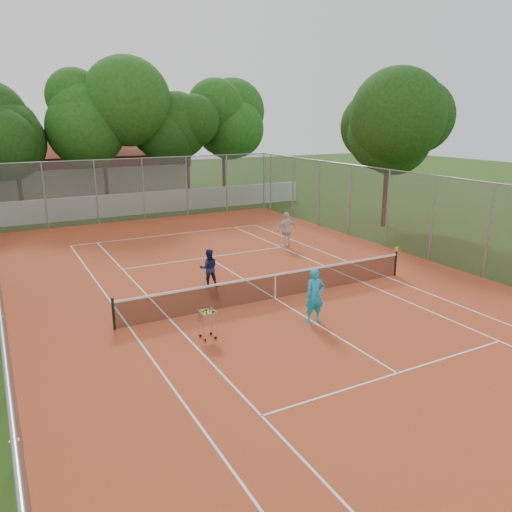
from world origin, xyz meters
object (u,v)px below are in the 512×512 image
player_far_right (287,230)px  ball_hopper (208,324)px  clubhouse (79,171)px  player_near (315,296)px  player_far_left (209,268)px  tennis_net (275,286)px

player_far_right → ball_hopper: (-7.91, -8.23, -0.45)m
clubhouse → player_near: bearing=-86.3°
player_far_left → ball_hopper: size_ratio=1.58×
tennis_net → player_far_right: (4.34, 6.21, 0.44)m
player_near → ball_hopper: (-3.60, 0.49, -0.43)m
player_far_left → tennis_net: bearing=139.5°
clubhouse → player_near: clubhouse is taller
clubhouse → player_far_left: size_ratio=10.71×
tennis_net → ball_hopper: tennis_net is taller
tennis_net → player_far_right: player_far_right is taller
clubhouse → player_far_left: (0.39, -26.54, -1.41)m
player_near → player_far_left: (-1.65, 4.97, -0.15)m
player_near → player_far_right: bearing=71.3°
player_far_right → tennis_net: bearing=56.3°
clubhouse → player_far_right: size_ratio=8.80×
player_far_right → clubhouse: bearing=-73.2°
player_far_right → player_near: bearing=64.9°
tennis_net → player_far_left: 2.96m
clubhouse → player_far_right: bearing=-74.5°
player_far_right → ball_hopper: 11.42m
player_near → player_far_right: 9.72m
clubhouse → ball_hopper: bearing=-92.9°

